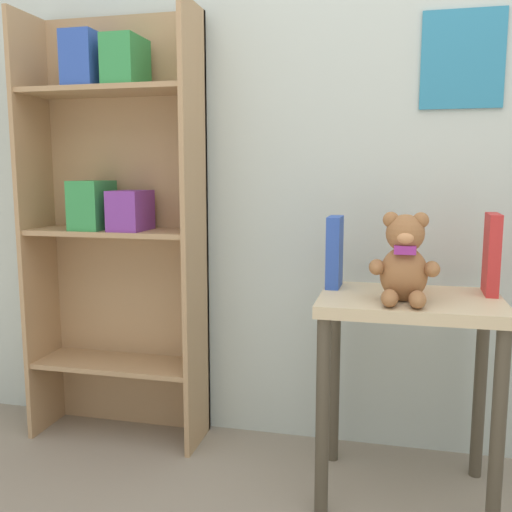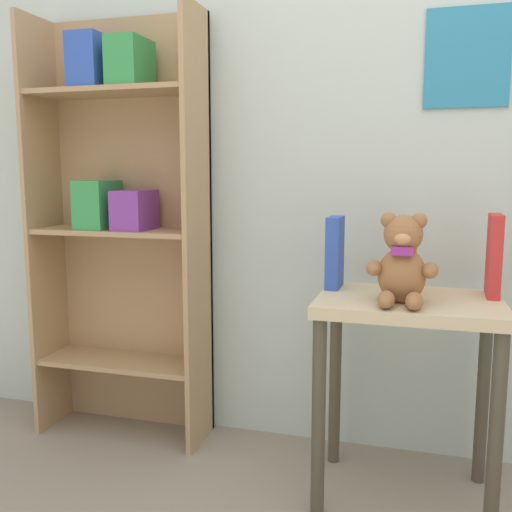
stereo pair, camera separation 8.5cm
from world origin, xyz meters
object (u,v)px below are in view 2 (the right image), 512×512
(book_standing_blue, at_px, (335,252))
(teddy_bear, at_px, (402,263))
(bookshelf_side, at_px, (122,206))
(book_standing_red, at_px, (494,256))
(display_table, at_px, (408,339))
(book_standing_orange, at_px, (411,258))

(book_standing_blue, bearing_deg, teddy_bear, -37.08)
(bookshelf_side, bearing_deg, book_standing_red, -4.85)
(teddy_bear, height_order, book_standing_blue, teddy_bear)
(bookshelf_side, relative_size, display_table, 2.48)
(bookshelf_side, bearing_deg, book_standing_blue, -7.96)
(book_standing_red, bearing_deg, teddy_bear, -143.98)
(bookshelf_side, height_order, book_standing_orange, bookshelf_side)
(display_table, height_order, teddy_bear, teddy_bear)
(book_standing_blue, xyz_separation_m, book_standing_red, (0.48, 0.00, 0.01))
(bookshelf_side, height_order, display_table, bookshelf_side)
(bookshelf_side, height_order, teddy_bear, bookshelf_side)
(book_standing_blue, relative_size, book_standing_orange, 1.05)
(bookshelf_side, bearing_deg, display_table, -11.24)
(book_standing_blue, distance_m, book_standing_orange, 0.24)
(bookshelf_side, xyz_separation_m, teddy_bear, (1.03, -0.29, -0.13))
(display_table, relative_size, book_standing_blue, 2.76)
(teddy_bear, distance_m, book_standing_red, 0.31)
(display_table, xyz_separation_m, book_standing_orange, (-0.00, 0.08, 0.23))
(teddy_bear, xyz_separation_m, book_standing_red, (0.26, 0.18, 0.01))
(display_table, distance_m, book_standing_blue, 0.35)
(bookshelf_side, xyz_separation_m, book_standing_orange, (1.06, -0.13, -0.13))
(display_table, height_order, book_standing_blue, book_standing_blue)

